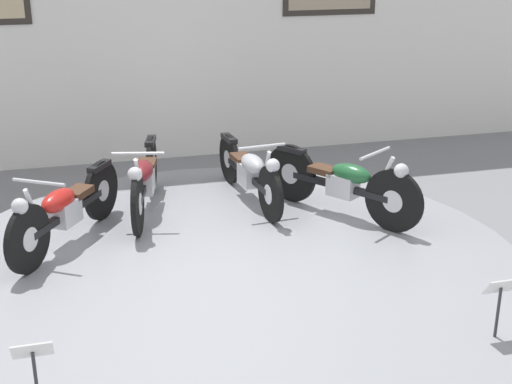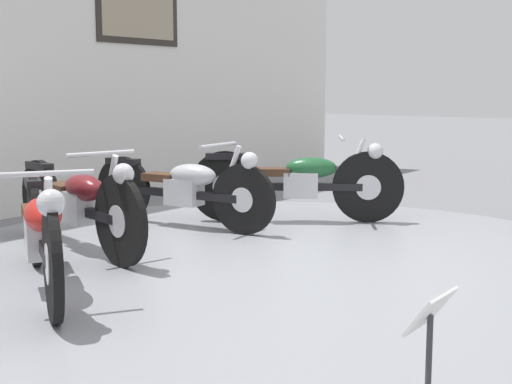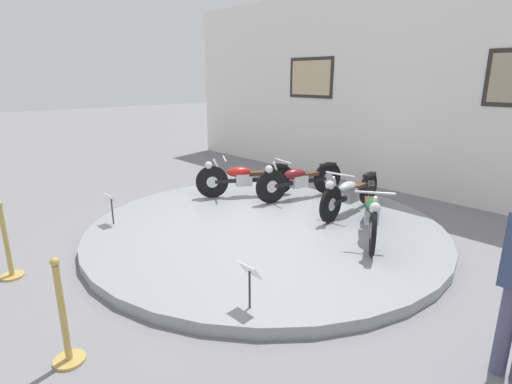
% 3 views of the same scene
% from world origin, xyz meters
% --- Properties ---
extents(ground_plane, '(60.00, 60.00, 0.00)m').
position_xyz_m(ground_plane, '(0.00, 0.00, 0.00)').
color(ground_plane, slate).
extents(display_platform, '(5.71, 5.71, 0.15)m').
position_xyz_m(display_platform, '(0.00, 0.00, 0.07)').
color(display_platform, gray).
rests_on(display_platform, ground_plane).
extents(motorcycle_red, '(1.11, 1.72, 0.80)m').
position_xyz_m(motorcycle_red, '(-1.46, 0.79, 0.54)').
color(motorcycle_red, black).
rests_on(motorcycle_red, display_platform).
extents(motorcycle_maroon, '(0.62, 1.97, 0.81)m').
position_xyz_m(motorcycle_maroon, '(-0.60, 1.48, 0.54)').
color(motorcycle_maroon, black).
rests_on(motorcycle_maroon, display_platform).
extents(motorcycle_silver, '(0.54, 1.96, 0.78)m').
position_xyz_m(motorcycle_silver, '(0.60, 1.48, 0.52)').
color(motorcycle_silver, black).
rests_on(motorcycle_silver, display_platform).
extents(motorcycle_green, '(1.17, 1.71, 0.81)m').
position_xyz_m(motorcycle_green, '(1.46, 0.79, 0.55)').
color(motorcycle_green, black).
rests_on(motorcycle_green, display_platform).
extents(info_placard_front_left, '(0.26, 0.11, 0.51)m').
position_xyz_m(info_placard_front_left, '(-1.69, -1.85, 0.52)').
color(info_placard_front_left, '#333338').
rests_on(info_placard_front_left, display_platform).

